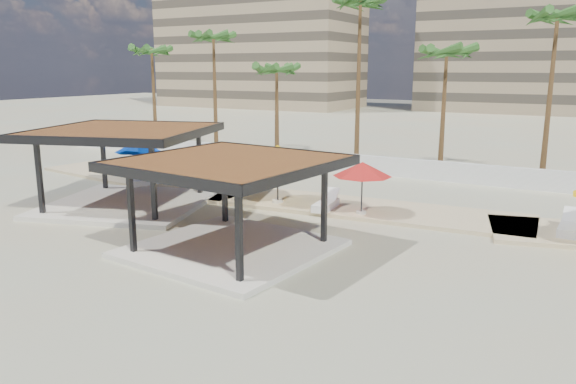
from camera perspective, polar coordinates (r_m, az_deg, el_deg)
name	(u,v)px	position (r m, az deg, el deg)	size (l,w,h in m)	color
ground	(239,242)	(22.07, -4.98, -5.06)	(200.00, 200.00, 0.00)	tan
promenade	(362,206)	(27.69, 7.49, -1.37)	(44.45, 7.97, 0.24)	#C6B284
boundary_wall	(383,166)	(35.91, 9.59, 2.62)	(56.00, 0.30, 1.20)	silver
building_west	(259,17)	(101.32, -2.92, 17.34)	(34.00, 16.00, 32.40)	#937F60
building_mid	(557,16)	(95.94, 25.70, 15.85)	(38.00, 16.00, 30.40)	#847259
pavilion_central	(230,196)	(20.46, -5.88, -0.46)	(7.50, 7.50, 3.48)	beige
pavilion_west	(125,160)	(28.23, -16.24, 3.14)	(9.52, 9.52, 3.85)	beige
umbrella_a	(134,134)	(37.63, -15.33, 5.71)	(3.99, 3.99, 2.69)	beige
umbrella_b	(278,153)	(27.14, -1.07, 3.95)	(4.09, 4.09, 2.83)	beige
umbrella_c	(362,169)	(25.28, 7.58, 2.30)	(3.41, 3.41, 2.37)	beige
umbrella_f	(138,146)	(33.63, -15.03, 4.50)	(2.67, 2.67, 2.37)	beige
lounger_a	(147,181)	(32.75, -14.14, 1.09)	(1.11, 2.34, 0.85)	silver
lounger_b	(326,204)	(26.41, 3.88, -1.26)	(0.93, 2.22, 0.82)	silver
lounger_c	(569,228)	(25.22, 26.68, -3.24)	(0.79, 2.24, 0.84)	silver
palm_a	(152,55)	(48.55, -13.67, 13.40)	(3.00, 3.00, 8.85)	brown
palm_b	(213,42)	(45.04, -7.58, 14.87)	(3.00, 3.00, 9.79)	brown
palm_c	(277,73)	(41.16, -1.16, 12.02)	(3.00, 3.00, 7.37)	brown
palm_d	(360,10)	(39.36, 7.36, 17.84)	(3.00, 3.00, 11.71)	brown
palm_e	(447,57)	(36.82, 15.81, 13.08)	(3.00, 3.00, 8.43)	brown
palm_f	(557,24)	(36.11, 25.66, 15.16)	(3.00, 3.00, 10.30)	brown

